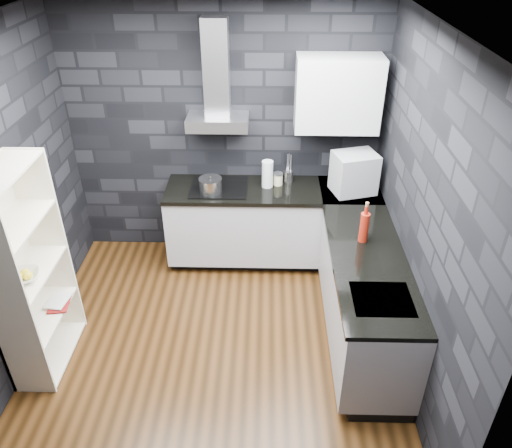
{
  "coord_description": "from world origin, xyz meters",
  "views": [
    {
      "loc": [
        0.44,
        -3.23,
        3.32
      ],
      "look_at": [
        0.35,
        0.45,
        1.0
      ],
      "focal_mm": 35.0,
      "sensor_mm": 36.0,
      "label": 1
    }
  ],
  "objects_px": {
    "glass_vase": "(267,174)",
    "red_bottle": "(364,227)",
    "storage_jar": "(278,179)",
    "bookshelf": "(29,274)",
    "pot": "(211,186)",
    "utensil_crock": "(288,177)",
    "appliance_garage": "(354,173)",
    "fruit_bowl": "(24,276)"
  },
  "relations": [
    {
      "from": "storage_jar",
      "to": "appliance_garage",
      "type": "distance_m",
      "value": 0.78
    },
    {
      "from": "fruit_bowl",
      "to": "glass_vase",
      "type": "bearing_deg",
      "value": 40.48
    },
    {
      "from": "pot",
      "to": "utensil_crock",
      "type": "xyz_separation_m",
      "value": [
        0.79,
        0.25,
        -0.01
      ]
    },
    {
      "from": "storage_jar",
      "to": "utensil_crock",
      "type": "bearing_deg",
      "value": 28.09
    },
    {
      "from": "pot",
      "to": "fruit_bowl",
      "type": "distance_m",
      "value": 1.94
    },
    {
      "from": "glass_vase",
      "to": "utensil_crock",
      "type": "height_order",
      "value": "glass_vase"
    },
    {
      "from": "glass_vase",
      "to": "fruit_bowl",
      "type": "bearing_deg",
      "value": -139.52
    },
    {
      "from": "red_bottle",
      "to": "glass_vase",
      "type": "bearing_deg",
      "value": 130.16
    },
    {
      "from": "pot",
      "to": "appliance_garage",
      "type": "distance_m",
      "value": 1.43
    },
    {
      "from": "pot",
      "to": "red_bottle",
      "type": "height_order",
      "value": "red_bottle"
    },
    {
      "from": "utensil_crock",
      "to": "appliance_garage",
      "type": "bearing_deg",
      "value": -19.39
    },
    {
      "from": "glass_vase",
      "to": "storage_jar",
      "type": "height_order",
      "value": "glass_vase"
    },
    {
      "from": "bookshelf",
      "to": "glass_vase",
      "type": "bearing_deg",
      "value": 23.89
    },
    {
      "from": "pot",
      "to": "fruit_bowl",
      "type": "xyz_separation_m",
      "value": [
        -1.3,
        -1.44,
        -0.04
      ]
    },
    {
      "from": "storage_jar",
      "to": "bookshelf",
      "type": "relative_size",
      "value": 0.06
    },
    {
      "from": "red_bottle",
      "to": "fruit_bowl",
      "type": "xyz_separation_m",
      "value": [
        -2.69,
        -0.61,
        -0.1
      ]
    },
    {
      "from": "pot",
      "to": "glass_vase",
      "type": "bearing_deg",
      "value": 14.9
    },
    {
      "from": "red_bottle",
      "to": "bookshelf",
      "type": "relative_size",
      "value": 0.15
    },
    {
      "from": "utensil_crock",
      "to": "red_bottle",
      "type": "xyz_separation_m",
      "value": [
        0.61,
        -1.08,
        0.07
      ]
    },
    {
      "from": "storage_jar",
      "to": "utensil_crock",
      "type": "height_order",
      "value": "utensil_crock"
    },
    {
      "from": "glass_vase",
      "to": "pot",
      "type": "bearing_deg",
      "value": -165.1
    },
    {
      "from": "pot",
      "to": "red_bottle",
      "type": "distance_m",
      "value": 1.62
    },
    {
      "from": "pot",
      "to": "bookshelf",
      "type": "height_order",
      "value": "bookshelf"
    },
    {
      "from": "pot",
      "to": "red_bottle",
      "type": "bearing_deg",
      "value": -30.69
    },
    {
      "from": "utensil_crock",
      "to": "appliance_garage",
      "type": "height_order",
      "value": "appliance_garage"
    },
    {
      "from": "utensil_crock",
      "to": "red_bottle",
      "type": "bearing_deg",
      "value": -60.62
    },
    {
      "from": "glass_vase",
      "to": "red_bottle",
      "type": "height_order",
      "value": "glass_vase"
    },
    {
      "from": "pot",
      "to": "utensil_crock",
      "type": "relative_size",
      "value": 1.76
    },
    {
      "from": "pot",
      "to": "fruit_bowl",
      "type": "bearing_deg",
      "value": -131.97
    },
    {
      "from": "storage_jar",
      "to": "bookshelf",
      "type": "xyz_separation_m",
      "value": [
        -1.97,
        -1.56,
        -0.06
      ]
    },
    {
      "from": "red_bottle",
      "to": "fruit_bowl",
      "type": "height_order",
      "value": "red_bottle"
    },
    {
      "from": "glass_vase",
      "to": "red_bottle",
      "type": "relative_size",
      "value": 1.05
    },
    {
      "from": "storage_jar",
      "to": "red_bottle",
      "type": "xyz_separation_m",
      "value": [
        0.72,
        -1.02,
        0.08
      ]
    },
    {
      "from": "storage_jar",
      "to": "red_bottle",
      "type": "bearing_deg",
      "value": -54.96
    },
    {
      "from": "glass_vase",
      "to": "appliance_garage",
      "type": "bearing_deg",
      "value": -8.2
    },
    {
      "from": "glass_vase",
      "to": "storage_jar",
      "type": "relative_size",
      "value": 2.43
    },
    {
      "from": "pot",
      "to": "fruit_bowl",
      "type": "relative_size",
      "value": 0.95
    },
    {
      "from": "appliance_garage",
      "to": "red_bottle",
      "type": "bearing_deg",
      "value": -108.02
    },
    {
      "from": "bookshelf",
      "to": "red_bottle",
      "type": "bearing_deg",
      "value": -3.96
    },
    {
      "from": "glass_vase",
      "to": "utensil_crock",
      "type": "distance_m",
      "value": 0.25
    },
    {
      "from": "glass_vase",
      "to": "fruit_bowl",
      "type": "distance_m",
      "value": 2.45
    },
    {
      "from": "storage_jar",
      "to": "red_bottle",
      "type": "distance_m",
      "value": 1.25
    }
  ]
}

